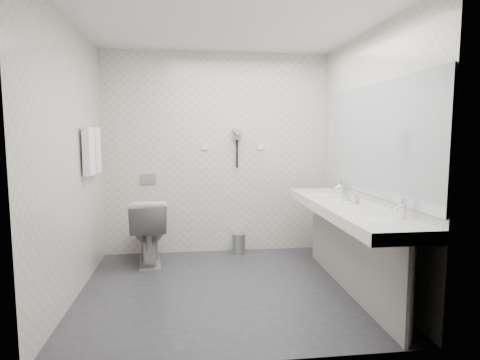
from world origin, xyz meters
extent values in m
plane|color=#2B2B31|center=(0.00, 0.00, 0.00)|extent=(2.80, 2.80, 0.00)
plane|color=silver|center=(0.00, 0.00, 2.50)|extent=(2.80, 2.80, 0.00)
plane|color=beige|center=(0.00, 1.30, 1.25)|extent=(2.80, 0.00, 2.80)
plane|color=beige|center=(0.00, -1.30, 1.25)|extent=(2.80, 0.00, 2.80)
plane|color=beige|center=(-1.40, 0.00, 1.25)|extent=(0.00, 2.60, 2.60)
plane|color=beige|center=(1.40, 0.00, 1.25)|extent=(0.00, 2.60, 2.60)
cube|color=silver|center=(1.12, -0.20, 0.80)|extent=(0.55, 2.20, 0.10)
cube|color=gray|center=(1.15, -0.20, 0.38)|extent=(0.03, 2.15, 0.75)
cylinder|color=silver|center=(1.18, -1.24, 0.38)|extent=(0.06, 0.06, 0.75)
cylinder|color=silver|center=(1.18, 0.84, 0.38)|extent=(0.06, 0.06, 0.75)
cube|color=#B2BCC6|center=(1.39, -0.20, 1.45)|extent=(0.02, 2.20, 1.05)
ellipsoid|color=white|center=(1.12, -0.85, 0.83)|extent=(0.40, 0.31, 0.05)
ellipsoid|color=white|center=(1.12, 0.45, 0.83)|extent=(0.40, 0.31, 0.05)
cylinder|color=silver|center=(1.32, -0.85, 0.92)|extent=(0.04, 0.04, 0.15)
cylinder|color=silver|center=(1.32, 0.45, 0.92)|extent=(0.04, 0.04, 0.15)
imported|color=silver|center=(1.23, -0.16, 0.90)|extent=(0.05, 0.05, 0.10)
imported|color=silver|center=(1.19, -0.19, 0.91)|extent=(0.05, 0.05, 0.12)
cylinder|color=silver|center=(1.21, 0.00, 0.91)|extent=(0.07, 0.07, 0.12)
cylinder|color=silver|center=(1.23, 0.15, 0.90)|extent=(0.07, 0.07, 0.10)
imported|color=white|center=(-0.83, 0.91, 0.38)|extent=(0.50, 0.79, 0.76)
cube|color=#B2B5BA|center=(-0.85, 1.29, 0.95)|extent=(0.18, 0.02, 0.12)
cylinder|color=#B2B5BA|center=(0.26, 1.15, 0.12)|extent=(0.17, 0.17, 0.24)
cylinder|color=#B2B5BA|center=(0.26, 1.15, 0.25)|extent=(0.17, 0.17, 0.01)
cylinder|color=silver|center=(-1.35, 0.55, 1.55)|extent=(0.02, 0.62, 0.02)
cube|color=white|center=(-1.34, 0.41, 1.33)|extent=(0.07, 0.24, 0.48)
cube|color=white|center=(-1.34, 0.69, 1.33)|extent=(0.07, 0.24, 0.48)
cube|color=gray|center=(0.25, 1.27, 1.50)|extent=(0.10, 0.04, 0.14)
cylinder|color=gray|center=(0.25, 1.20, 1.53)|extent=(0.08, 0.14, 0.08)
cylinder|color=black|center=(0.25, 1.26, 1.25)|extent=(0.02, 0.02, 0.35)
cube|color=white|center=(-0.15, 1.29, 1.35)|extent=(0.09, 0.02, 0.09)
cube|color=white|center=(0.55, 1.29, 1.35)|extent=(0.09, 0.02, 0.09)
camera|label=1|loc=(-0.35, -3.81, 1.51)|focal=30.49mm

